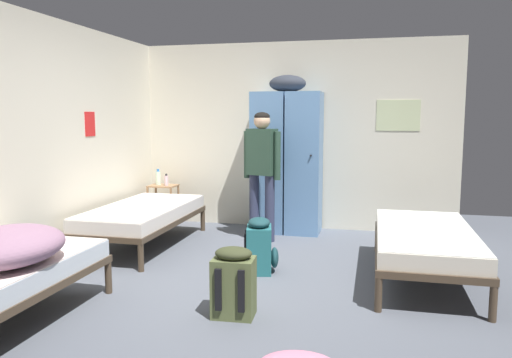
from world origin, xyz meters
TOP-DOWN VIEW (x-y plane):
  - ground_plane at (0.00, 0.00)m, footprint 7.89×7.89m
  - room_backdrop at (-1.14, 1.17)m, footprint 4.36×4.99m
  - locker_bank at (-0.04, 2.18)m, footprint 0.90×0.55m
  - shelf_unit at (-1.82, 2.19)m, footprint 0.38×0.30m
  - bed_right at (1.57, 0.53)m, footprint 0.90×1.90m
  - bed_left_rear at (-1.57, 1.04)m, footprint 0.90×1.90m
  - bedding_heap at (-1.42, -1.36)m, footprint 0.70×0.86m
  - person_traveler at (-0.25, 1.63)m, footprint 0.49×0.29m
  - water_bottle at (-1.90, 2.21)m, footprint 0.07×0.07m
  - lotion_bottle at (-1.75, 2.15)m, footprint 0.05×0.05m
  - backpack_teal at (0.01, 0.38)m, footprint 0.38×0.36m
  - backpack_olive at (0.06, -0.73)m, footprint 0.33×0.35m

SIDE VIEW (x-z plane):
  - ground_plane at x=0.00m, z-range 0.00..0.00m
  - backpack_teal at x=0.01m, z-range -0.02..0.53m
  - backpack_olive at x=0.06m, z-range -0.02..0.53m
  - shelf_unit at x=-1.82m, z-range 0.06..0.63m
  - bed_right at x=1.57m, z-range 0.14..0.63m
  - bed_left_rear at x=-1.57m, z-range 0.14..0.63m
  - bedding_heap at x=-1.42m, z-range 0.49..0.76m
  - lotion_bottle at x=-1.75m, z-range 0.56..0.73m
  - water_bottle at x=-1.90m, z-range 0.56..0.78m
  - person_traveler at x=-0.25m, z-range 0.16..1.75m
  - locker_bank at x=-0.04m, z-range -0.07..2.00m
  - room_backdrop at x=-1.14m, z-range 0.00..2.54m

